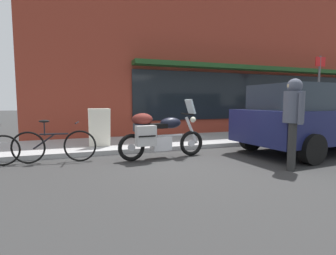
# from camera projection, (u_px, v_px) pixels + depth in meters

# --- Properties ---
(ground_plane) EXTENTS (80.00, 80.00, 0.00)m
(ground_plane) POSITION_uv_depth(u_px,v_px,m) (188.00, 161.00, 5.90)
(ground_plane) COLOR #303030
(storefront_building) EXTENTS (23.61, 0.90, 7.72)m
(storefront_building) POSITION_uv_depth(u_px,v_px,m) (310.00, 47.00, 11.85)
(storefront_building) COLOR maroon
(storefront_building) RESTS_ON ground_plane
(touring_motorcycle) EXTENTS (2.13, 0.76, 1.38)m
(touring_motorcycle) POSITION_uv_depth(u_px,v_px,m) (158.00, 133.00, 6.02)
(touring_motorcycle) COLOR black
(touring_motorcycle) RESTS_ON ground_plane
(parked_bicycle) EXTENTS (1.74, 0.48, 0.94)m
(parked_bicycle) POSITION_uv_depth(u_px,v_px,m) (54.00, 145.00, 5.68)
(parked_bicycle) COLOR black
(parked_bicycle) RESTS_ON ground_plane
(parked_minivan) EXTENTS (4.61, 2.33, 1.74)m
(parked_minivan) POSITION_uv_depth(u_px,v_px,m) (318.00, 117.00, 6.84)
(parked_minivan) COLOR #191E4C
(parked_minivan) RESTS_ON ground_plane
(pedestrian_walking) EXTENTS (0.46, 0.55, 1.76)m
(pedestrian_walking) POSITION_uv_depth(u_px,v_px,m) (293.00, 113.00, 5.02)
(pedestrian_walking) COLOR #282828
(pedestrian_walking) RESTS_ON ground_plane
(sandwich_board_sign) EXTENTS (0.55, 0.43, 1.02)m
(sandwich_board_sign) POSITION_uv_depth(u_px,v_px,m) (99.00, 127.00, 7.03)
(sandwich_board_sign) COLOR silver
(sandwich_board_sign) RESTS_ON sidewalk_curb
(parking_sign_pole) EXTENTS (0.44, 0.07, 2.78)m
(parking_sign_pole) POSITION_uv_depth(u_px,v_px,m) (318.00, 90.00, 9.17)
(parking_sign_pole) COLOR #59595B
(parking_sign_pole) RESTS_ON sidewalk_curb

